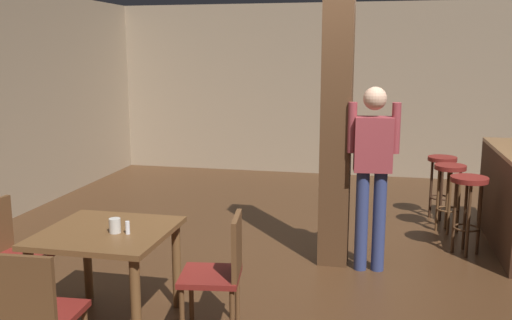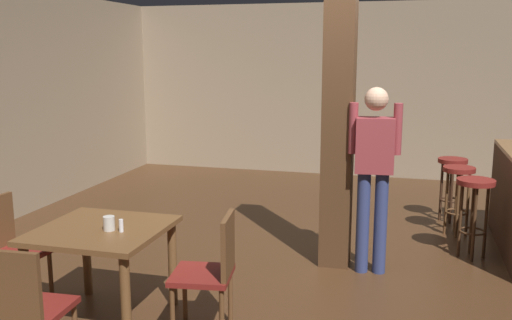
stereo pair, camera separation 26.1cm
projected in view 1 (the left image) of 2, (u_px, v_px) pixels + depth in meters
The scene contains 13 objects.
ground_plane at pixel (325, 275), 5.25m from camera, with size 10.80×10.80×0.00m, color #422816.
wall_back at pixel (354, 90), 9.30m from camera, with size 8.00×0.10×2.80m, color gray.
pillar at pixel (336, 120), 5.33m from camera, with size 0.28×0.28×2.80m, color #4C301C.
dining_table at pixel (107, 246), 4.21m from camera, with size 0.92×0.92×0.74m.
chair_west at pixel (7, 251), 4.42m from camera, with size 0.46×0.46×0.89m.
chair_east at pixel (221, 269), 4.05m from camera, with size 0.48×0.48×0.89m.
chair_south at pixel (37, 312), 3.39m from camera, with size 0.44×0.44×0.89m.
napkin_cup at pixel (115, 226), 4.11m from camera, with size 0.08×0.08×0.11m, color beige.
salt_shaker at pixel (128, 228), 4.08m from camera, with size 0.03×0.03×0.09m, color silver.
standing_person at pixel (372, 166), 5.20m from camera, with size 0.47×0.23×1.72m.
bar_stool_near at pixel (468, 196), 5.71m from camera, with size 0.37×0.37×0.80m.
bar_stool_mid at pixel (449, 182), 6.42m from camera, with size 0.35×0.35×0.78m.
bar_stool_far at pixel (442, 172), 6.95m from camera, with size 0.35×0.35×0.77m.
Camera 1 is at (0.44, -4.97, 2.03)m, focal length 40.00 mm.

